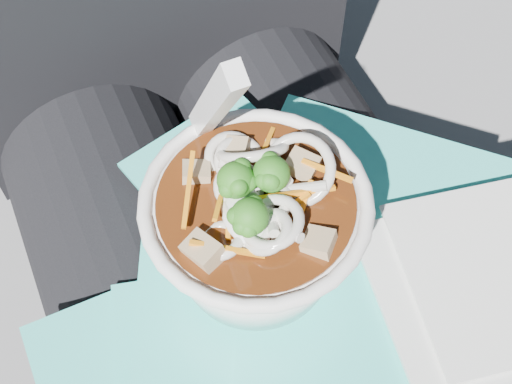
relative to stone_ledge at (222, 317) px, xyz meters
name	(u,v)px	position (x,y,z in m)	size (l,w,h in m)	color
stone_ledge	(222,317)	(0.00, 0.00, 0.00)	(1.00, 0.50, 0.43)	slate
lap	(280,334)	(0.00, -0.15, 0.30)	(0.33, 0.48, 0.16)	black
person_body	(233,222)	(0.00, -0.06, 0.33)	(0.34, 0.94, 0.98)	black
plastic_bag	(276,303)	(-0.01, -0.16, 0.39)	(0.38, 0.34, 0.01)	#32D0C3
napkins	(489,281)	(0.12, -0.21, 0.40)	(0.17, 0.16, 0.01)	silver
udon_bowl	(255,224)	(-0.01, -0.13, 0.44)	(0.15, 0.15, 0.19)	white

